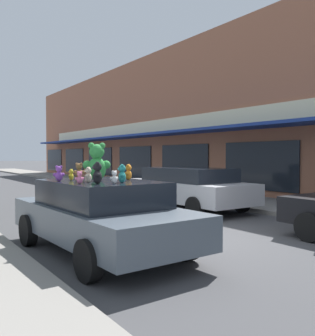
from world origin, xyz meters
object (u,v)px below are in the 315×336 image
(teddy_bear_giant, at_px, (97,162))
(teddy_bear_teal, at_px, (122,174))
(teddy_bear_white, at_px, (114,177))
(teddy_bear_cream, at_px, (88,175))
(teddy_bear_brown, at_px, (79,171))
(teddy_bear_pink, at_px, (80,178))
(parked_car_far_center, at_px, (188,187))
(teddy_bear_purple, at_px, (59,174))
(plush_art_car, at_px, (101,214))
(teddy_bear_black, at_px, (97,173))
(teddy_bear_yellow, at_px, (71,175))
(teddy_bear_orange, at_px, (128,172))

(teddy_bear_giant, height_order, teddy_bear_teal, teddy_bear_giant)
(teddy_bear_white, xyz_separation_m, teddy_bear_cream, (-0.24, 0.52, 0.02))
(teddy_bear_brown, distance_m, teddy_bear_cream, 1.06)
(teddy_bear_pink, bearing_deg, teddy_bear_cream, -135.64)
(teddy_bear_cream, height_order, parked_car_far_center, teddy_bear_cream)
(teddy_bear_giant, relative_size, teddy_bear_purple, 2.47)
(plush_art_car, relative_size, teddy_bear_teal, 13.85)
(teddy_bear_giant, xyz_separation_m, parked_car_far_center, (4.97, 3.41, -0.92))
(teddy_bear_black, bearing_deg, teddy_bear_yellow, -157.25)
(teddy_bear_orange, bearing_deg, teddy_bear_pink, -21.75)
(plush_art_car, distance_m, teddy_bear_cream, 0.90)
(teddy_bear_teal, bearing_deg, teddy_bear_pink, -79.09)
(teddy_bear_cream, bearing_deg, teddy_bear_giant, 179.66)
(teddy_bear_orange, relative_size, teddy_bear_brown, 0.93)
(teddy_bear_orange, height_order, teddy_bear_brown, teddy_bear_brown)
(teddy_bear_pink, height_order, parked_car_far_center, teddy_bear_pink)
(teddy_bear_yellow, bearing_deg, teddy_bear_teal, 66.06)
(teddy_bear_black, height_order, teddy_bear_cream, teddy_bear_black)
(teddy_bear_purple, height_order, teddy_bear_white, teddy_bear_purple)
(teddy_bear_yellow, bearing_deg, plush_art_car, 87.04)
(teddy_bear_orange, height_order, teddy_bear_purple, teddy_bear_orange)
(teddy_bear_brown, height_order, teddy_bear_pink, teddy_bear_brown)
(plush_art_car, distance_m, parked_car_far_center, 6.02)
(teddy_bear_giant, bearing_deg, teddy_bear_cream, 67.72)
(teddy_bear_purple, relative_size, parked_car_far_center, 0.06)
(teddy_bear_purple, relative_size, teddy_bear_cream, 1.06)
(teddy_bear_teal, bearing_deg, teddy_bear_white, -33.74)
(teddy_bear_orange, bearing_deg, teddy_bear_yellow, -68.32)
(teddy_bear_teal, relative_size, teddy_bear_cream, 1.18)
(teddy_bear_cream, relative_size, parked_car_far_center, 0.06)
(teddy_bear_giant, height_order, teddy_bear_yellow, teddy_bear_giant)
(teddy_bear_purple, distance_m, parked_car_far_center, 6.46)
(teddy_bear_giant, bearing_deg, teddy_bear_pink, 64.96)
(plush_art_car, relative_size, teddy_bear_brown, 13.55)
(teddy_bear_giant, bearing_deg, teddy_bear_orange, -169.40)
(teddy_bear_teal, bearing_deg, teddy_bear_giant, -146.37)
(teddy_bear_orange, xyz_separation_m, teddy_bear_black, (-0.96, -0.64, 0.03))
(plush_art_car, xyz_separation_m, parked_car_far_center, (4.92, 3.46, 0.05))
(teddy_bear_brown, xyz_separation_m, teddy_bear_purple, (-0.55, -0.39, -0.02))
(teddy_bear_yellow, distance_m, teddy_bear_pink, 0.96)
(parked_car_far_center, bearing_deg, teddy_bear_giant, -145.59)
(teddy_bear_brown, distance_m, parked_car_far_center, 5.79)
(teddy_bear_brown, relative_size, parked_car_far_center, 0.07)
(teddy_bear_white, bearing_deg, parked_car_far_center, -147.54)
(teddy_bear_black, relative_size, teddy_bear_teal, 1.15)
(teddy_bear_pink, relative_size, parked_car_far_center, 0.05)
(teddy_bear_black, distance_m, teddy_bear_teal, 0.47)
(teddy_bear_black, relative_size, teddy_bear_pink, 1.72)
(teddy_bear_yellow, relative_size, teddy_bear_teal, 0.68)
(teddy_bear_purple, height_order, teddy_bear_pink, teddy_bear_purple)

